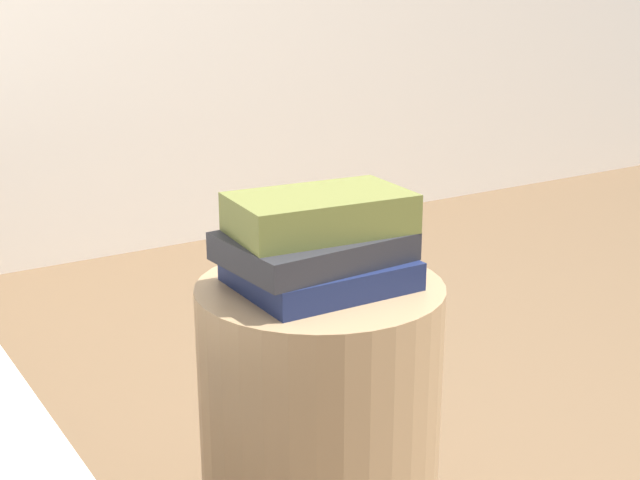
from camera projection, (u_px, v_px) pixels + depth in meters
side_table at (320, 442)px, 1.38m from camera, size 0.39×0.39×0.55m
book_navy at (318, 271)px, 1.29m from camera, size 0.25×0.21×0.04m
book_charcoal at (314, 247)px, 1.27m from camera, size 0.27×0.21×0.04m
book_olive at (319, 213)px, 1.27m from camera, size 0.28×0.18×0.06m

